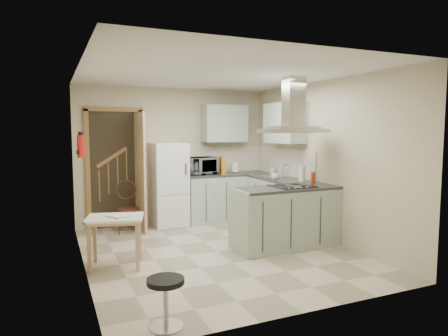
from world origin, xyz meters
name	(u,v)px	position (x,y,z in m)	size (l,w,h in m)	color
floor	(218,251)	(0.00, 0.00, 0.00)	(4.20, 4.20, 0.00)	#C2B097
ceiling	(217,74)	(0.00, 0.00, 2.50)	(4.20, 4.20, 0.00)	silver
back_wall	(175,155)	(0.00, 2.10, 1.25)	(3.60, 3.60, 0.00)	#C0B495
left_wall	(82,170)	(-1.80, 0.00, 1.25)	(4.20, 4.20, 0.00)	#C0B495
right_wall	(322,161)	(1.80, 0.00, 1.25)	(4.20, 4.20, 0.00)	#C0B495
doorway	(115,169)	(-1.10, 2.07, 1.05)	(1.10, 0.12, 2.10)	brown
fridge	(169,184)	(-0.20, 1.80, 0.75)	(0.60, 0.60, 1.50)	white
counter_back	(213,198)	(0.66, 1.80, 0.45)	(1.08, 0.60, 0.90)	#9EB2A0
counter_right	(270,200)	(1.50, 1.12, 0.45)	(0.60, 1.95, 0.90)	#9EB2A0
splashback	(222,159)	(0.96, 2.09, 1.15)	(1.68, 0.02, 0.50)	beige
wall_cabinet_back	(225,124)	(0.95, 1.93, 1.85)	(0.85, 0.35, 0.70)	#9EB2A0
wall_cabinet_right	(285,123)	(1.62, 0.85, 1.85)	(0.35, 0.90, 0.70)	#9EB2A0
peninsula	(286,217)	(1.02, -0.18, 0.45)	(1.55, 0.65, 0.90)	#9EB2A0
hob	(292,186)	(1.12, -0.18, 0.91)	(0.58, 0.50, 0.01)	black
extractor_hood	(293,131)	(1.12, -0.18, 1.72)	(0.90, 0.55, 0.10)	silver
sink	(275,177)	(1.50, 0.95, 0.91)	(0.45, 0.40, 0.01)	silver
fire_extinguisher	(81,146)	(-1.74, 0.90, 1.50)	(0.10, 0.10, 0.32)	#B2140F
drop_leaf_table	(115,242)	(-1.43, -0.06, 0.32)	(0.69, 0.52, 0.65)	tan
bentwood_chair	(128,209)	(-0.98, 1.62, 0.40)	(0.35, 0.35, 0.80)	#4F2E1A
stool	(166,303)	(-1.26, -1.83, 0.22)	(0.33, 0.33, 0.45)	black
microwave	(201,166)	(0.44, 1.85, 1.06)	(0.58, 0.39, 0.32)	black
kettle	(235,167)	(1.14, 1.85, 1.00)	(0.14, 0.14, 0.21)	white
cereal_box	(222,165)	(0.87, 1.84, 1.06)	(0.09, 0.21, 0.32)	orange
soap_bottle	(272,170)	(1.68, 1.35, 0.98)	(0.08, 0.08, 0.17)	#ACADB8
paper_towel	(302,173)	(1.57, 0.21, 1.03)	(0.10, 0.10, 0.27)	white
cup	(275,177)	(1.31, 0.61, 0.95)	(0.13, 0.13, 0.10)	silver
red_bottle	(313,178)	(1.58, -0.07, 0.99)	(0.06, 0.06, 0.18)	#AE350E
book	(112,214)	(-1.47, -0.13, 0.70)	(0.18, 0.25, 0.11)	maroon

